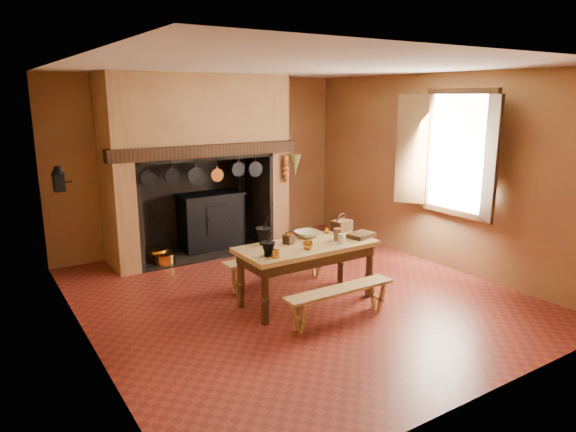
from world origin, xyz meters
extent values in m
plane|color=maroon|center=(0.00, 0.00, 0.00)|extent=(5.50, 5.50, 0.00)
plane|color=silver|center=(0.00, 0.00, 2.80)|extent=(5.50, 5.50, 0.00)
cube|color=olive|center=(0.00, 2.75, 1.40)|extent=(5.00, 0.02, 2.80)
cube|color=olive|center=(-2.50, 0.00, 1.40)|extent=(0.02, 5.50, 2.80)
cube|color=olive|center=(2.50, 0.00, 1.40)|extent=(0.02, 5.50, 2.80)
cube|color=olive|center=(0.00, -2.75, 1.40)|extent=(5.00, 0.02, 2.80)
cube|color=olive|center=(-1.55, 2.30, 1.40)|extent=(0.30, 0.90, 2.80)
cube|color=olive|center=(0.95, 2.30, 1.40)|extent=(0.30, 0.90, 2.80)
cube|color=olive|center=(-0.30, 2.30, 2.20)|extent=(2.20, 0.90, 1.20)
cube|color=black|center=(-0.30, 1.90, 1.69)|extent=(2.95, 0.22, 0.18)
cube|color=black|center=(-0.30, 2.72, 0.80)|extent=(2.20, 0.06, 1.60)
cube|color=black|center=(-0.30, 2.30, 0.01)|extent=(2.20, 0.90, 0.02)
cube|color=black|center=(-0.05, 2.45, 0.45)|extent=(1.00, 0.50, 0.90)
cube|color=black|center=(-0.05, 2.43, 0.92)|extent=(1.04, 0.54, 0.04)
cube|color=black|center=(-0.05, 2.19, 0.55)|extent=(0.35, 0.02, 0.45)
cylinder|color=black|center=(0.50, 2.45, 1.25)|extent=(0.10, 0.10, 0.70)
cylinder|color=#B8792A|center=(-0.20, 2.17, 0.55)|extent=(0.03, 0.03, 0.03)
cylinder|color=#B8792A|center=(0.10, 2.17, 0.55)|extent=(0.03, 0.03, 0.03)
cylinder|color=#B8792A|center=(-1.05, 2.30, 0.10)|extent=(0.40, 0.40, 0.20)
cylinder|color=#B8792A|center=(-1.00, 2.05, 0.09)|extent=(0.34, 0.34, 0.18)
cube|color=black|center=(-1.25, 2.40, 0.08)|extent=(0.18, 0.18, 0.16)
cone|color=#626731|center=(1.18, 1.79, 1.38)|extent=(0.20, 0.20, 0.35)
cube|color=white|center=(2.48, -0.40, 1.70)|extent=(0.02, 1.00, 1.60)
cube|color=#3A2512|center=(2.45, -0.40, 2.54)|extent=(0.08, 1.16, 0.08)
cube|color=#3A2512|center=(2.45, -0.40, 0.86)|extent=(0.08, 1.16, 0.08)
cube|color=#3A2512|center=(2.25, -1.08, 1.70)|extent=(0.29, 0.39, 1.60)
cube|color=#3A2512|center=(2.25, 0.28, 1.70)|extent=(0.29, 0.39, 1.60)
cube|color=black|center=(-2.42, 1.55, 1.45)|extent=(0.12, 0.12, 0.22)
cone|color=black|center=(-2.42, 1.55, 1.60)|extent=(0.16, 0.16, 0.10)
cylinder|color=black|center=(-2.33, 1.55, 1.45)|extent=(0.12, 0.02, 0.02)
cube|color=tan|center=(-0.01, -0.27, 0.71)|extent=(1.70, 0.76, 0.06)
cube|color=#3A2512|center=(-0.01, -0.27, 0.61)|extent=(1.59, 0.64, 0.13)
cylinder|color=#3A2512|center=(-0.77, -0.56, 0.34)|extent=(0.09, 0.09, 0.68)
cylinder|color=#3A2512|center=(0.74, -0.56, 0.34)|extent=(0.09, 0.09, 0.68)
cylinder|color=#3A2512|center=(-0.77, 0.01, 0.34)|extent=(0.09, 0.09, 0.68)
cylinder|color=#3A2512|center=(0.74, 0.01, 0.34)|extent=(0.09, 0.09, 0.68)
cube|color=tan|center=(-0.01, -0.92, 0.37)|extent=(1.38, 0.24, 0.03)
cube|color=tan|center=(-0.01, 0.39, 0.41)|extent=(1.53, 0.27, 0.04)
cylinder|color=black|center=(-0.45, 0.00, 0.75)|extent=(0.12, 0.12, 0.04)
cone|color=black|center=(-0.45, 0.00, 0.86)|extent=(0.20, 0.20, 0.17)
cylinder|color=black|center=(-0.42, 0.00, 1.00)|extent=(0.08, 0.05, 0.16)
cylinder|color=black|center=(-0.64, -0.42, 0.75)|extent=(0.09, 0.09, 0.03)
cone|color=black|center=(-0.64, -0.42, 0.83)|extent=(0.16, 0.16, 0.13)
cylinder|color=black|center=(-0.62, -0.42, 0.94)|extent=(0.06, 0.02, 0.13)
cube|color=#3A2512|center=(-0.19, -0.14, 0.79)|extent=(0.14, 0.14, 0.11)
cylinder|color=#B8792A|center=(-0.19, -0.14, 0.86)|extent=(0.08, 0.08, 0.03)
cylinder|color=black|center=(-0.14, -0.14, 0.90)|extent=(0.09, 0.04, 0.03)
cylinder|color=#B8792A|center=(-0.60, -0.52, 0.78)|extent=(0.08, 0.08, 0.09)
cylinder|color=#B8792A|center=(0.50, 0.02, 0.78)|extent=(0.09, 0.09, 0.08)
imported|color=beige|center=(0.18, -0.01, 0.78)|extent=(0.31, 0.31, 0.08)
cylinder|color=brown|center=(0.42, -0.33, 0.81)|extent=(0.14, 0.14, 0.15)
cylinder|color=beige|center=(0.34, -0.48, 0.80)|extent=(0.08, 0.08, 0.12)
cube|color=#4F3517|center=(0.74, 0.00, 0.81)|extent=(0.28, 0.22, 0.14)
torus|color=#4F3517|center=(0.74, 0.00, 0.88)|extent=(0.20, 0.06, 0.20)
cube|color=#3A2512|center=(0.74, -0.39, 0.76)|extent=(0.36, 0.29, 0.06)
imported|color=#B8792A|center=(-0.12, -0.45, 0.78)|extent=(0.15, 0.15, 0.09)
camera|label=1|loc=(-3.41, -5.13, 2.47)|focal=32.00mm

